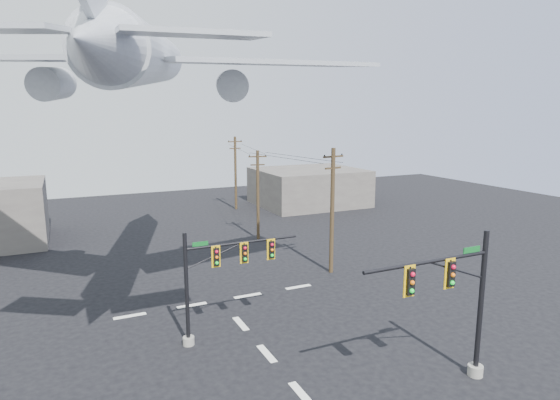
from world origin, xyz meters
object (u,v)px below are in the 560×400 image
signal_mast_near (459,305)px  utility_pole_a (332,209)px  airliner (144,57)px  utility_pole_b (258,193)px  utility_pole_c (236,172)px  signal_mast_far (217,278)px

signal_mast_near → utility_pole_a: 16.44m
signal_mast_near → airliner: (-11.16, 15.07, 12.05)m
utility_pole_a → utility_pole_b: (-1.49, 11.85, -0.51)m
utility_pole_b → utility_pole_c: (3.15, 15.51, 0.33)m
utility_pole_a → airliner: 17.76m
signal_mast_far → utility_pole_a: bearing=31.3°
signal_mast_far → airliner: 13.95m
utility_pole_b → signal_mast_near: bearing=-82.9°
utility_pole_a → utility_pole_b: size_ratio=1.11×
signal_mast_near → signal_mast_far: 12.57m
signal_mast_near → airliner: airliner is taller
signal_mast_near → utility_pole_b: bearing=87.0°
signal_mast_near → utility_pole_c: size_ratio=0.76×
signal_mast_far → airliner: airliner is taller
signal_mast_far → utility_pole_b: utility_pole_b is taller
utility_pole_a → utility_pole_c: utility_pole_a is taller
airliner → signal_mast_near: bearing=-126.8°
utility_pole_a → airliner: bearing=173.8°
utility_pole_b → utility_pole_a: bearing=-72.7°
signal_mast_near → utility_pole_b: size_ratio=0.81×
utility_pole_c → signal_mast_near: bearing=-100.3°
utility_pole_b → airliner: 21.26m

